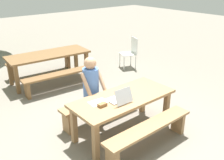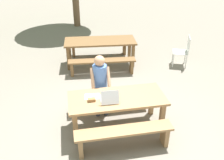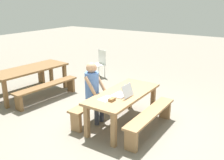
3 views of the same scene
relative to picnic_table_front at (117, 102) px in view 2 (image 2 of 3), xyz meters
The scene contains 12 objects.
ground_plane 0.62m from the picnic_table_front, ahead, with size 30.00×30.00×0.00m, color gray.
picnic_table_front is the anchor object (origin of this frame).
bench_near 0.70m from the picnic_table_front, 90.00° to the right, with size 1.78×0.30×0.46m.
bench_far 0.70m from the picnic_table_front, 90.00° to the left, with size 1.78×0.30×0.46m.
laptop 0.26m from the picnic_table_front, 150.36° to the right, with size 0.34×0.37×0.26m.
small_pouch 0.52m from the picnic_table_front, behind, with size 0.14×0.09×0.06m.
paper_sheet 0.49m from the picnic_table_front, 166.21° to the left, with size 0.32×0.24×0.00m.
person_seated 0.67m from the picnic_table_front, 111.24° to the left, with size 0.41×0.41×1.35m.
plastic_chair 3.61m from the picnic_table_front, 44.28° to the left, with size 0.57×0.57×0.93m.
picnic_table_mid 3.10m from the picnic_table_front, 87.72° to the left, with size 2.19×1.01×0.77m.
bench_mid_south 2.42m from the picnic_table_front, 88.41° to the left, with size 1.93×0.45×0.44m.
bench_mid_north 3.81m from the picnic_table_front, 87.28° to the left, with size 1.93×0.45×0.44m.
Camera 2 is at (-0.84, -3.95, 3.36)m, focal length 39.80 mm.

